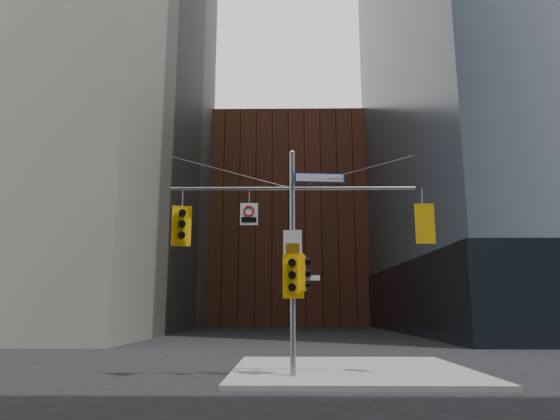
{
  "coord_description": "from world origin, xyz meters",
  "views": [
    {
      "loc": [
        -0.17,
        -13.82,
        2.17
      ],
      "look_at": [
        -0.4,
        2.0,
        5.28
      ],
      "focal_mm": 32.0,
      "sensor_mm": 36.0,
      "label": 1
    }
  ],
  "objects_px": {
    "regulatory_sign_arm": "(249,213)",
    "signal_assembly": "(292,236)",
    "traffic_light_east_arm": "(424,224)",
    "traffic_light_pole_side": "(303,273)",
    "traffic_light_pole_front": "(293,275)",
    "traffic_light_west_arm": "(182,225)",
    "street_sign_blade": "(320,178)"
  },
  "relations": [
    {
      "from": "traffic_light_east_arm",
      "to": "street_sign_blade",
      "type": "xyz_separation_m",
      "value": [
        -3.31,
        0.0,
        1.55
      ]
    },
    {
      "from": "regulatory_sign_arm",
      "to": "traffic_light_east_arm",
      "type": "bearing_deg",
      "value": -2.13
    },
    {
      "from": "signal_assembly",
      "to": "regulatory_sign_arm",
      "type": "distance_m",
      "value": 1.59
    },
    {
      "from": "traffic_light_west_arm",
      "to": "street_sign_blade",
      "type": "relative_size",
      "value": 0.8
    },
    {
      "from": "signal_assembly",
      "to": "traffic_light_pole_front",
      "type": "height_order",
      "value": "signal_assembly"
    },
    {
      "from": "traffic_light_east_arm",
      "to": "regulatory_sign_arm",
      "type": "relative_size",
      "value": 1.78
    },
    {
      "from": "signal_assembly",
      "to": "regulatory_sign_arm",
      "type": "height_order",
      "value": "signal_assembly"
    },
    {
      "from": "signal_assembly",
      "to": "traffic_light_pole_side",
      "type": "height_order",
      "value": "signal_assembly"
    },
    {
      "from": "traffic_light_pole_side",
      "to": "traffic_light_pole_front",
      "type": "distance_m",
      "value": 0.43
    },
    {
      "from": "signal_assembly",
      "to": "traffic_light_west_arm",
      "type": "relative_size",
      "value": 6.02
    },
    {
      "from": "traffic_light_west_arm",
      "to": "traffic_light_east_arm",
      "type": "height_order",
      "value": "traffic_light_west_arm"
    },
    {
      "from": "signal_assembly",
      "to": "street_sign_blade",
      "type": "distance_m",
      "value": 2.13
    },
    {
      "from": "traffic_light_pole_side",
      "to": "regulatory_sign_arm",
      "type": "distance_m",
      "value": 2.59
    },
    {
      "from": "traffic_light_west_arm",
      "to": "regulatory_sign_arm",
      "type": "height_order",
      "value": "regulatory_sign_arm"
    },
    {
      "from": "traffic_light_pole_side",
      "to": "street_sign_blade",
      "type": "distance_m",
      "value": 3.16
    },
    {
      "from": "traffic_light_pole_side",
      "to": "traffic_light_pole_front",
      "type": "xyz_separation_m",
      "value": [
        -0.33,
        -0.27,
        -0.09
      ]
    },
    {
      "from": "traffic_light_pole_front",
      "to": "street_sign_blade",
      "type": "height_order",
      "value": "street_sign_blade"
    },
    {
      "from": "traffic_light_east_arm",
      "to": "traffic_light_pole_side",
      "type": "distance_m",
      "value": 4.18
    },
    {
      "from": "traffic_light_west_arm",
      "to": "traffic_light_pole_front",
      "type": "relative_size",
      "value": 0.95
    },
    {
      "from": "street_sign_blade",
      "to": "regulatory_sign_arm",
      "type": "height_order",
      "value": "street_sign_blade"
    },
    {
      "from": "traffic_light_west_arm",
      "to": "street_sign_blade",
      "type": "xyz_separation_m",
      "value": [
        4.48,
        -0.01,
        1.55
      ]
    },
    {
      "from": "regulatory_sign_arm",
      "to": "signal_assembly",
      "type": "bearing_deg",
      "value": -1.52
    },
    {
      "from": "signal_assembly",
      "to": "traffic_light_east_arm",
      "type": "bearing_deg",
      "value": 0.01
    },
    {
      "from": "signal_assembly",
      "to": "traffic_light_east_arm",
      "type": "height_order",
      "value": "signal_assembly"
    },
    {
      "from": "traffic_light_east_arm",
      "to": "traffic_light_pole_side",
      "type": "xyz_separation_m",
      "value": [
        -3.88,
        -0.0,
        -1.55
      ]
    },
    {
      "from": "street_sign_blade",
      "to": "regulatory_sign_arm",
      "type": "relative_size",
      "value": 2.31
    },
    {
      "from": "traffic_light_pole_side",
      "to": "street_sign_blade",
      "type": "bearing_deg",
      "value": -82.2
    },
    {
      "from": "signal_assembly",
      "to": "street_sign_blade",
      "type": "xyz_separation_m",
      "value": [
        0.9,
        0.0,
        1.93
      ]
    },
    {
      "from": "traffic_light_west_arm",
      "to": "regulatory_sign_arm",
      "type": "relative_size",
      "value": 1.84
    },
    {
      "from": "traffic_light_pole_side",
      "to": "regulatory_sign_arm",
      "type": "bearing_deg",
      "value": 98.29
    },
    {
      "from": "traffic_light_east_arm",
      "to": "traffic_light_pole_front",
      "type": "distance_m",
      "value": 4.52
    },
    {
      "from": "traffic_light_west_arm",
      "to": "street_sign_blade",
      "type": "distance_m",
      "value": 4.74
    }
  ]
}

